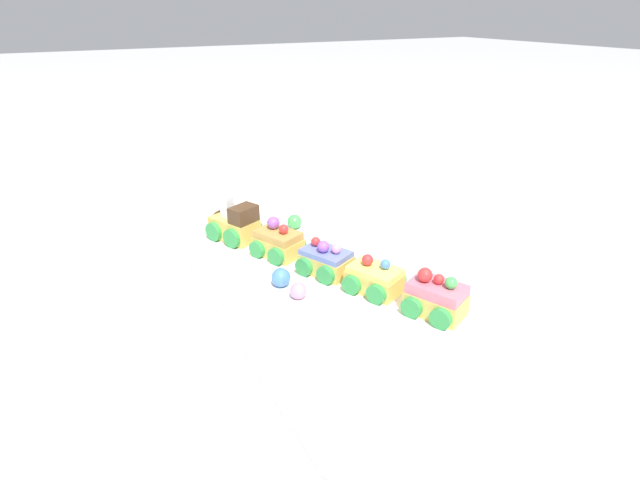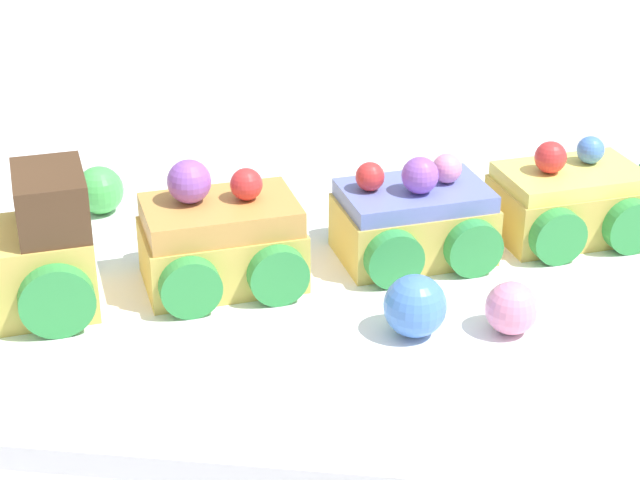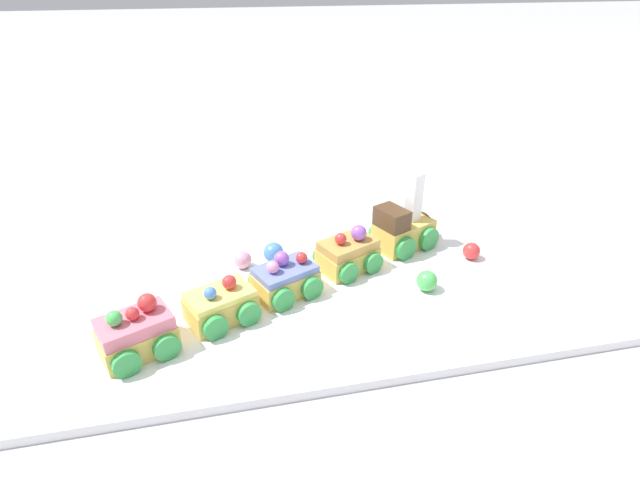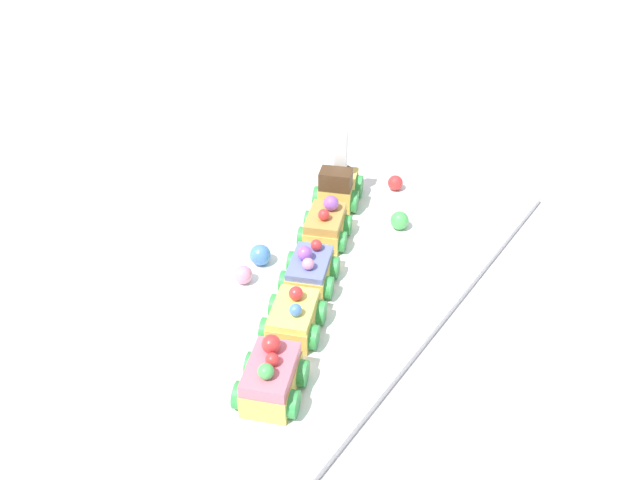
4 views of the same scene
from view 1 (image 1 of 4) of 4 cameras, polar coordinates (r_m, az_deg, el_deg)
ground_plane at (r=0.82m, az=-0.48°, el=-3.86°), size 10.00×10.00×0.00m
display_board at (r=0.82m, az=-0.49°, el=-3.49°), size 0.73×0.36×0.01m
cake_train_locomotive at (r=0.92m, az=-10.02°, el=1.89°), size 0.12×0.10×0.11m
cake_car_caramel at (r=0.85m, az=-4.84°, el=-0.30°), size 0.09×0.09×0.07m
cake_car_blueberry at (r=0.79m, az=0.68°, el=-2.41°), size 0.09×0.09×0.06m
cake_car_lemon at (r=0.75m, az=6.24°, el=-4.43°), size 0.09×0.09×0.06m
cake_car_strawberry at (r=0.71m, az=13.11°, el=-6.49°), size 0.09×0.09×0.07m
gumball_pink at (r=0.73m, az=-2.49°, el=-5.81°), size 0.03×0.03×0.03m
gumball_red at (r=1.02m, az=-8.37°, el=3.21°), size 0.02×0.02×0.02m
gumball_green at (r=0.96m, az=-2.93°, el=2.11°), size 0.03×0.03×0.03m
gumball_blue at (r=0.76m, az=-4.48°, el=-4.28°), size 0.03×0.03×0.03m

